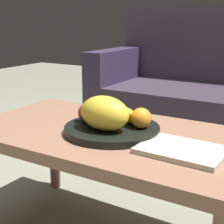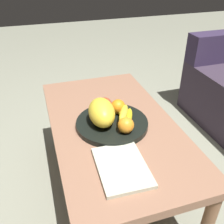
{
  "view_description": "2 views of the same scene",
  "coord_description": "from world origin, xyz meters",
  "px_view_note": "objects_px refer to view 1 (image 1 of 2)",
  "views": [
    {
      "loc": [
        0.63,
        -1.0,
        0.84
      ],
      "look_at": [
        0.02,
        -0.01,
        0.52
      ],
      "focal_mm": 56.27,
      "sensor_mm": 36.0,
      "label": 1
    },
    {
      "loc": [
        0.95,
        -0.31,
        1.14
      ],
      "look_at": [
        0.02,
        -0.01,
        0.52
      ],
      "focal_mm": 41.21,
      "sensor_mm": 36.0,
      "label": 2
    }
  ],
  "objects_px": {
    "magazine": "(182,150)",
    "apple_front": "(87,113)",
    "fruit_bowl": "(112,129)",
    "orange_left": "(105,111)",
    "melon_large_front": "(105,113)",
    "coffee_table": "(108,145)",
    "orange_front": "(141,118)",
    "banana_bunch": "(125,115)"
  },
  "relations": [
    {
      "from": "coffee_table",
      "to": "orange_front",
      "type": "distance_m",
      "value": 0.16
    },
    {
      "from": "banana_bunch",
      "to": "coffee_table",
      "type": "bearing_deg",
      "value": -128.68
    },
    {
      "from": "orange_left",
      "to": "magazine",
      "type": "distance_m",
      "value": 0.35
    },
    {
      "from": "orange_left",
      "to": "banana_bunch",
      "type": "xyz_separation_m",
      "value": [
        0.08,
        0.01,
        -0.01
      ]
    },
    {
      "from": "fruit_bowl",
      "to": "orange_left",
      "type": "relative_size",
      "value": 4.71
    },
    {
      "from": "orange_front",
      "to": "banana_bunch",
      "type": "distance_m",
      "value": 0.08
    },
    {
      "from": "apple_front",
      "to": "magazine",
      "type": "relative_size",
      "value": 0.27
    },
    {
      "from": "fruit_bowl",
      "to": "melon_large_front",
      "type": "distance_m",
      "value": 0.09
    },
    {
      "from": "orange_front",
      "to": "orange_left",
      "type": "distance_m",
      "value": 0.16
    },
    {
      "from": "fruit_bowl",
      "to": "apple_front",
      "type": "distance_m",
      "value": 0.11
    },
    {
      "from": "fruit_bowl",
      "to": "magazine",
      "type": "height_order",
      "value": "fruit_bowl"
    },
    {
      "from": "fruit_bowl",
      "to": "melon_large_front",
      "type": "bearing_deg",
      "value": -89.2
    },
    {
      "from": "orange_front",
      "to": "apple_front",
      "type": "height_order",
      "value": "orange_front"
    },
    {
      "from": "orange_left",
      "to": "banana_bunch",
      "type": "bearing_deg",
      "value": 8.03
    },
    {
      "from": "apple_front",
      "to": "orange_left",
      "type": "bearing_deg",
      "value": 53.26
    },
    {
      "from": "orange_left",
      "to": "magazine",
      "type": "height_order",
      "value": "orange_left"
    },
    {
      "from": "melon_large_front",
      "to": "fruit_bowl",
      "type": "bearing_deg",
      "value": 90.8
    },
    {
      "from": "coffee_table",
      "to": "apple_front",
      "type": "relative_size",
      "value": 14.92
    },
    {
      "from": "coffee_table",
      "to": "melon_large_front",
      "type": "xyz_separation_m",
      "value": [
        0.02,
        -0.06,
        0.14
      ]
    },
    {
      "from": "orange_front",
      "to": "apple_front",
      "type": "bearing_deg",
      "value": -169.36
    },
    {
      "from": "fruit_bowl",
      "to": "magazine",
      "type": "xyz_separation_m",
      "value": [
        0.27,
        -0.05,
        -0.0
      ]
    },
    {
      "from": "orange_left",
      "to": "coffee_table",
      "type": "bearing_deg",
      "value": -44.57
    },
    {
      "from": "apple_front",
      "to": "magazine",
      "type": "height_order",
      "value": "apple_front"
    },
    {
      "from": "fruit_bowl",
      "to": "orange_front",
      "type": "bearing_deg",
      "value": 18.51
    },
    {
      "from": "orange_left",
      "to": "magazine",
      "type": "xyz_separation_m",
      "value": [
        0.33,
        -0.1,
        -0.05
      ]
    },
    {
      "from": "magazine",
      "to": "melon_large_front",
      "type": "bearing_deg",
      "value": -178.01
    },
    {
      "from": "coffee_table",
      "to": "fruit_bowl",
      "type": "height_order",
      "value": "fruit_bowl"
    },
    {
      "from": "coffee_table",
      "to": "orange_left",
      "type": "height_order",
      "value": "orange_left"
    },
    {
      "from": "orange_front",
      "to": "fruit_bowl",
      "type": "bearing_deg",
      "value": -161.49
    },
    {
      "from": "coffee_table",
      "to": "apple_front",
      "type": "xyz_separation_m",
      "value": [
        -0.08,
        -0.02,
        0.11
      ]
    },
    {
      "from": "fruit_bowl",
      "to": "apple_front",
      "type": "bearing_deg",
      "value": -177.27
    },
    {
      "from": "fruit_bowl",
      "to": "melon_large_front",
      "type": "relative_size",
      "value": 1.86
    },
    {
      "from": "fruit_bowl",
      "to": "magazine",
      "type": "distance_m",
      "value": 0.28
    },
    {
      "from": "fruit_bowl",
      "to": "orange_left",
      "type": "bearing_deg",
      "value": 140.73
    },
    {
      "from": "orange_front",
      "to": "magazine",
      "type": "height_order",
      "value": "orange_front"
    },
    {
      "from": "banana_bunch",
      "to": "magazine",
      "type": "relative_size",
      "value": 0.63
    },
    {
      "from": "orange_left",
      "to": "banana_bunch",
      "type": "height_order",
      "value": "orange_left"
    },
    {
      "from": "coffee_table",
      "to": "banana_bunch",
      "type": "xyz_separation_m",
      "value": [
        0.04,
        0.05,
        0.1
      ]
    },
    {
      "from": "orange_front",
      "to": "orange_left",
      "type": "relative_size",
      "value": 1.0
    },
    {
      "from": "fruit_bowl",
      "to": "banana_bunch",
      "type": "xyz_separation_m",
      "value": [
        0.02,
        0.06,
        0.04
      ]
    },
    {
      "from": "magazine",
      "to": "apple_front",
      "type": "bearing_deg",
      "value": 175.39
    },
    {
      "from": "melon_large_front",
      "to": "apple_front",
      "type": "distance_m",
      "value": 0.11
    }
  ]
}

